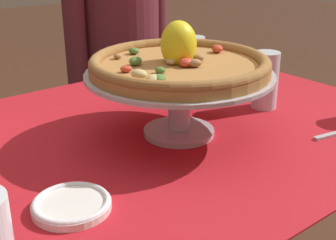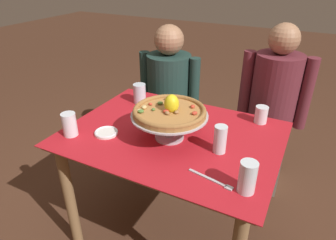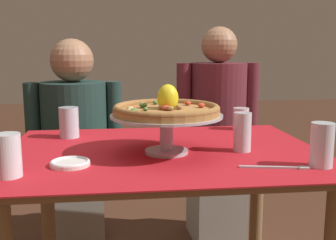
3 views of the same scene
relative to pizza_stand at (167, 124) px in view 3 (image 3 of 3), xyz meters
The scene contains 12 objects.
dining_table 0.23m from the pizza_stand, 97.63° to the left, with size 1.12×0.84×0.74m.
pizza_stand is the anchor object (origin of this frame).
pizza 0.05m from the pizza_stand, 106.70° to the left, with size 0.37×0.37×0.10m.
water_glass_back_right 0.55m from the pizza_stand, 45.10° to the left, with size 0.07×0.07×0.10m.
water_glass_front_right 0.51m from the pizza_stand, 26.05° to the right, with size 0.07×0.07×0.14m.
water_glass_back_left 0.48m from the pizza_stand, 140.63° to the left, with size 0.08×0.08×0.13m.
water_glass_side_right 0.27m from the pizza_stand, ahead, with size 0.06×0.06×0.14m.
water_glass_front_left 0.52m from the pizza_stand, 156.17° to the right, with size 0.07×0.07×0.12m.
side_plate 0.35m from the pizza_stand, 159.47° to the right, with size 0.12×0.12×0.02m.
dinner_fork 0.40m from the pizza_stand, 35.30° to the right, with size 0.21×0.06×0.01m.
diner_left 0.92m from the pizza_stand, 117.14° to the left, with size 0.50×0.36×1.15m.
diner_right 0.95m from the pizza_stand, 64.95° to the left, with size 0.47×0.34×1.22m.
Camera 3 is at (-0.15, -1.41, 1.10)m, focal length 43.29 mm.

